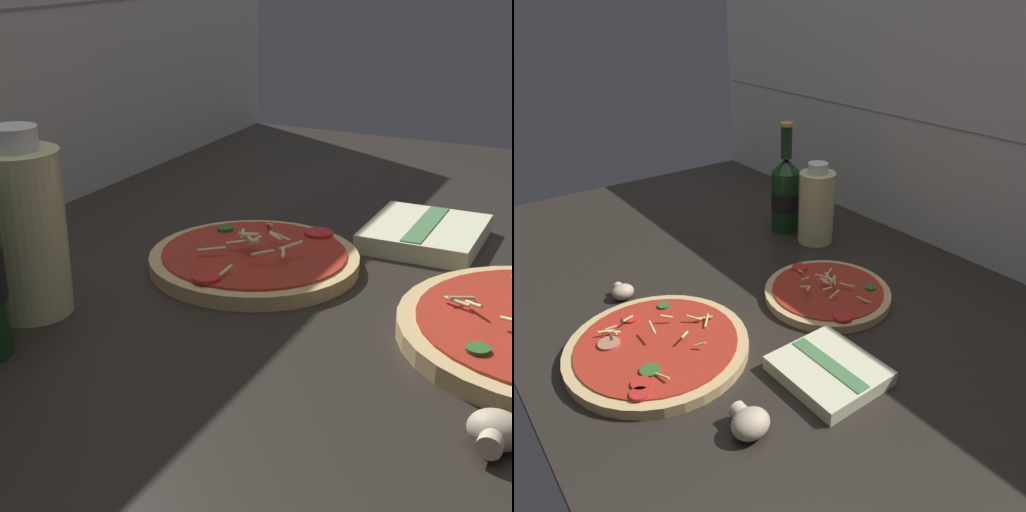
% 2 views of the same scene
% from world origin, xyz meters
% --- Properties ---
extents(counter_slab, '(1.60, 0.90, 0.03)m').
position_xyz_m(counter_slab, '(0.00, 0.00, 0.01)').
color(counter_slab, '#28231E').
rests_on(counter_slab, ground).
extents(pizza_far, '(0.24, 0.24, 0.05)m').
position_xyz_m(pizza_far, '(0.08, 0.10, 0.03)').
color(pizza_far, tan).
rests_on(pizza_far, counter_slab).
extents(oil_bottle, '(0.08, 0.08, 0.19)m').
position_xyz_m(oil_bottle, '(-0.13, 0.25, 0.11)').
color(oil_bottle, beige).
rests_on(oil_bottle, counter_slab).
extents(mushroom_right, '(0.04, 0.04, 0.03)m').
position_xyz_m(mushroom_right, '(-0.16, -0.22, 0.04)').
color(mushroom_right, beige).
rests_on(mushroom_right, counter_slab).
extents(dish_towel, '(0.15, 0.14, 0.03)m').
position_xyz_m(dish_towel, '(0.25, -0.06, 0.04)').
color(dish_towel, beige).
rests_on(dish_towel, counter_slab).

